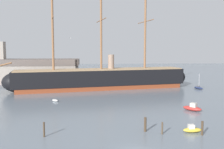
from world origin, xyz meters
TOP-DOWN VIEW (x-y plane):
  - tall_ship at (-1.61, 54.47)m, footprint 68.72×18.95m
  - motorboat_foreground_right at (10.89, 7.55)m, footprint 3.12×1.36m
  - motorboat_mid_right at (16.88, 21.77)m, footprint 4.15×4.34m
  - dinghy_alongside_bow at (-14.68, 34.74)m, footprint 2.18×2.35m
  - sailboat_far_left at (-28.72, 53.45)m, footprint 3.95×3.47m
  - sailboat_far_right at (31.36, 51.21)m, footprint 2.45×4.17m
  - motorboat_distant_centre at (-0.45, 62.56)m, footprint 5.05×2.99m
  - mooring_piling_nearest at (5.67, 7.03)m, footprint 0.27×0.27m
  - mooring_piling_left_pair at (-12.94, 7.56)m, footprint 0.28×0.28m
  - mooring_piling_right_pair at (11.85, 6.01)m, footprint 0.36×0.36m
  - mooring_piling_midwater at (3.27, 8.63)m, footprint 0.41×0.41m
  - dockside_warehouse_left at (-31.87, 66.74)m, footprint 48.02×13.47m
  - seagull_in_flight at (-9.57, 20.46)m, footprint 0.49×1.12m

SIDE VIEW (x-z plane):
  - dinghy_alongside_bow at x=-14.68m, z-range 0.00..0.53m
  - sailboat_far_right at x=31.36m, z-range -2.16..3.04m
  - sailboat_far_left at x=-28.72m, z-range -2.20..3.09m
  - motorboat_foreground_right at x=10.89m, z-range -0.19..1.10m
  - motorboat_mid_right at x=16.88m, z-range -0.26..1.52m
  - motorboat_distant_centre at x=-0.45m, z-range -0.29..1.69m
  - mooring_piling_nearest at x=5.67m, z-range 0.00..1.96m
  - mooring_piling_right_pair at x=11.85m, z-range 0.00..2.27m
  - mooring_piling_left_pair at x=-12.94m, z-range 0.00..2.34m
  - mooring_piling_midwater at x=3.27m, z-range 0.00..2.38m
  - tall_ship at x=-1.61m, z-range -13.00..20.24m
  - dockside_warehouse_left at x=-31.87m, z-range -3.22..13.06m
  - seagull_in_flight at x=-9.57m, z-range 15.73..15.86m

